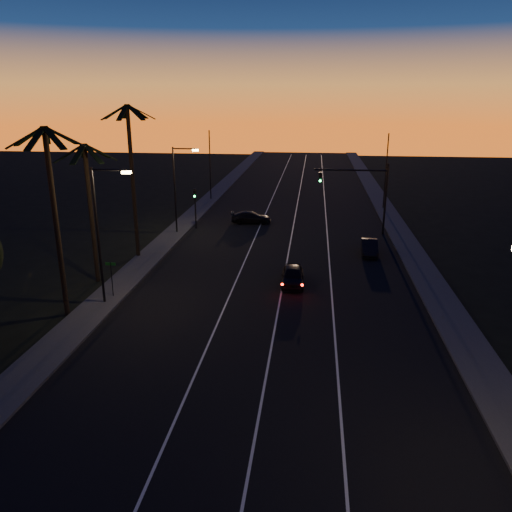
# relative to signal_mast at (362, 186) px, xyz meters

# --- Properties ---
(road) EXTENTS (20.00, 170.00, 0.01)m
(road) POSITION_rel_signal_mast_xyz_m (-7.14, -9.99, -4.78)
(road) COLOR black
(road) RESTS_ON ground
(sidewalk_left) EXTENTS (2.40, 170.00, 0.16)m
(sidewalk_left) POSITION_rel_signal_mast_xyz_m (-18.34, -9.99, -4.70)
(sidewalk_left) COLOR #31322F
(sidewalk_left) RESTS_ON ground
(sidewalk_right) EXTENTS (2.40, 170.00, 0.16)m
(sidewalk_right) POSITION_rel_signal_mast_xyz_m (4.06, -9.99, -4.70)
(sidewalk_right) COLOR #31322F
(sidewalk_right) RESTS_ON ground
(lane_stripe_left) EXTENTS (0.12, 160.00, 0.01)m
(lane_stripe_left) POSITION_rel_signal_mast_xyz_m (-10.14, -9.99, -4.76)
(lane_stripe_left) COLOR silver
(lane_stripe_left) RESTS_ON road
(lane_stripe_mid) EXTENTS (0.12, 160.00, 0.01)m
(lane_stripe_mid) POSITION_rel_signal_mast_xyz_m (-6.64, -9.99, -4.76)
(lane_stripe_mid) COLOR silver
(lane_stripe_mid) RESTS_ON road
(lane_stripe_right) EXTENTS (0.12, 160.00, 0.01)m
(lane_stripe_right) POSITION_rel_signal_mast_xyz_m (-3.14, -9.99, -4.76)
(lane_stripe_right) COLOR silver
(lane_stripe_right) RESTS_ON road
(palm_near) EXTENTS (4.25, 4.16, 11.53)m
(palm_near) POSITION_rel_signal_mast_xyz_m (-19.74, -21.99, 2.29)
(palm_near) COLOR black
(palm_near) RESTS_ON ground
(palm_mid) EXTENTS (4.25, 4.16, 10.03)m
(palm_mid) POSITION_rel_signal_mast_xyz_m (-20.34, -15.99, 1.47)
(palm_mid) COLOR black
(palm_mid) RESTS_ON ground
(palm_far) EXTENTS (4.25, 4.16, 12.53)m
(palm_far) POSITION_rel_signal_mast_xyz_m (-19.34, -9.99, 2.83)
(palm_far) COLOR black
(palm_far) RESTS_ON ground
(streetlight_left_near) EXTENTS (2.55, 0.26, 9.00)m
(streetlight_left_near) POSITION_rel_signal_mast_xyz_m (-17.84, -19.99, 0.54)
(streetlight_left_near) COLOR black
(streetlight_left_near) RESTS_ON ground
(streetlight_left_far) EXTENTS (2.55, 0.26, 8.50)m
(streetlight_left_far) POSITION_rel_signal_mast_xyz_m (-17.82, -1.99, 0.28)
(streetlight_left_far) COLOR black
(streetlight_left_far) RESTS_ON ground
(street_sign) EXTENTS (0.70, 0.06, 2.60)m
(street_sign) POSITION_rel_signal_mast_xyz_m (-17.94, -18.99, -3.13)
(street_sign) COLOR black
(street_sign) RESTS_ON ground
(signal_mast) EXTENTS (7.10, 0.41, 7.00)m
(signal_mast) POSITION_rel_signal_mast_xyz_m (0.00, 0.00, 0.00)
(signal_mast) COLOR black
(signal_mast) RESTS_ON ground
(signal_post) EXTENTS (0.28, 0.37, 4.20)m
(signal_post) POSITION_rel_signal_mast_xyz_m (-16.64, -0.01, -1.89)
(signal_post) COLOR black
(signal_post) RESTS_ON ground
(far_pole_left) EXTENTS (0.14, 0.14, 9.00)m
(far_pole_left) POSITION_rel_signal_mast_xyz_m (-18.14, 15.01, -0.28)
(far_pole_left) COLOR black
(far_pole_left) RESTS_ON ground
(far_pole_right) EXTENTS (0.14, 0.14, 9.00)m
(far_pole_right) POSITION_rel_signal_mast_xyz_m (3.86, 12.01, -0.28)
(far_pole_right) COLOR black
(far_pole_right) RESTS_ON ground
(lead_car) EXTENTS (1.72, 4.49, 1.35)m
(lead_car) POSITION_rel_signal_mast_xyz_m (-5.93, -15.06, -4.09)
(lead_car) COLOR black
(lead_car) RESTS_ON road
(right_car) EXTENTS (1.55, 3.92, 1.27)m
(right_car) POSITION_rel_signal_mast_xyz_m (0.35, -6.95, -4.14)
(right_car) COLOR black
(right_car) RESTS_ON road
(cross_car) EXTENTS (4.48, 2.18, 1.25)m
(cross_car) POSITION_rel_signal_mast_xyz_m (-11.26, 2.98, -4.14)
(cross_car) COLOR black
(cross_car) RESTS_ON road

